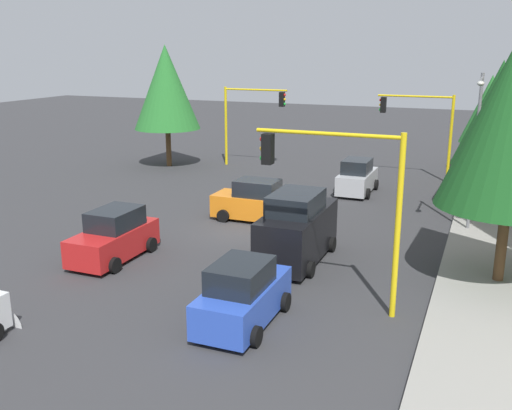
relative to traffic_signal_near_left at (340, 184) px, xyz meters
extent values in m
plane|color=#353538|center=(-6.00, -5.70, -4.02)|extent=(120.00, 120.00, 0.00)
cube|color=gray|center=(-11.00, 4.80, -3.95)|extent=(80.00, 4.00, 0.15)
cone|color=silver|center=(5.00, -8.70, -4.02)|extent=(0.01, 1.10, 1.10)
cylinder|color=yellow|center=(0.00, 1.80, -1.18)|extent=(0.18, 0.18, 5.68)
cylinder|color=yellow|center=(0.00, -0.45, 1.51)|extent=(0.12, 4.50, 0.12)
cube|color=black|center=(0.00, -2.34, 0.93)|extent=(0.36, 0.32, 0.96)
sphere|color=red|center=(0.00, -2.52, 1.23)|extent=(0.18, 0.18, 0.18)
sphere|color=yellow|center=(0.00, -2.52, 0.93)|extent=(0.18, 0.18, 0.18)
sphere|color=green|center=(0.00, -2.52, 0.63)|extent=(0.18, 0.18, 0.18)
cylinder|color=yellow|center=(-20.00, 1.80, -1.37)|extent=(0.18, 0.18, 5.31)
cylinder|color=yellow|center=(-20.00, -0.45, 1.14)|extent=(0.12, 4.50, 0.12)
cube|color=black|center=(-20.00, -2.34, 0.56)|extent=(0.36, 0.32, 0.96)
sphere|color=red|center=(-20.00, -2.52, 0.86)|extent=(0.18, 0.18, 0.18)
sphere|color=yellow|center=(-20.00, -2.52, 0.56)|extent=(0.18, 0.18, 0.18)
sphere|color=green|center=(-20.00, -2.52, 0.26)|extent=(0.18, 0.18, 0.18)
cylinder|color=yellow|center=(-20.00, -13.20, -1.30)|extent=(0.18, 0.18, 5.43)
cylinder|color=yellow|center=(-20.00, -10.95, 1.26)|extent=(0.12, 4.50, 0.12)
cube|color=black|center=(-20.00, -9.06, 0.68)|extent=(0.36, 0.32, 0.96)
sphere|color=red|center=(-20.00, -8.88, 0.98)|extent=(0.18, 0.18, 0.18)
sphere|color=yellow|center=(-20.00, -8.88, 0.68)|extent=(0.18, 0.18, 0.18)
sphere|color=green|center=(-20.00, -8.88, 0.38)|extent=(0.18, 0.18, 0.18)
cylinder|color=slate|center=(-10.00, 3.50, -0.52)|extent=(0.14, 0.14, 7.00)
cylinder|color=slate|center=(-9.10, 3.50, 2.78)|extent=(1.80, 0.10, 0.10)
ellipsoid|color=silver|center=(-8.20, 3.50, 2.63)|extent=(0.56, 0.28, 0.20)
cylinder|color=brown|center=(-4.00, 4.80, -2.52)|extent=(0.36, 0.36, 3.01)
cylinder|color=brown|center=(-18.00, -16.70, -2.61)|extent=(0.36, 0.36, 2.82)
cone|color=#28752D|center=(-18.00, -16.70, 1.41)|extent=(4.51, 4.51, 5.63)
cylinder|color=brown|center=(-24.00, 3.80, -2.93)|extent=(0.36, 0.36, 2.19)
cone|color=#28752D|center=(-24.00, 3.80, 0.15)|extent=(3.50, 3.50, 4.38)
cylinder|color=brown|center=(-14.00, 4.30, -2.74)|extent=(0.36, 0.36, 2.56)
cone|color=#19511E|center=(-14.00, 4.30, 0.89)|extent=(4.09, 4.09, 5.12)
cube|color=black|center=(-3.54, -2.46, -2.93)|extent=(4.80, 1.90, 1.85)
cube|color=black|center=(-3.30, -2.46, -1.63)|extent=(2.50, 1.67, 0.76)
cylinder|color=black|center=(-5.03, -3.47, -3.72)|extent=(0.60, 0.20, 0.60)
cylinder|color=black|center=(-5.03, -1.45, -3.72)|extent=(0.60, 0.20, 0.60)
cylinder|color=black|center=(-2.06, -3.47, -3.72)|extent=(0.60, 0.20, 0.60)
cylinder|color=black|center=(-2.06, -1.45, -3.72)|extent=(0.60, 0.20, 0.60)
cube|color=#B2B5BA|center=(-15.19, -2.74, -3.33)|extent=(3.78, 1.62, 1.05)
cube|color=black|center=(-15.00, -2.74, -2.43)|extent=(1.97, 1.43, 0.76)
cylinder|color=black|center=(-16.36, -3.61, -3.72)|extent=(0.60, 0.20, 0.60)
cylinder|color=black|center=(-16.36, -1.87, -3.72)|extent=(0.60, 0.20, 0.60)
cylinder|color=black|center=(-14.02, -3.61, -3.72)|extent=(0.60, 0.20, 0.60)
cylinder|color=black|center=(-14.02, -1.87, -3.72)|extent=(0.60, 0.20, 0.60)
cube|color=orange|center=(-8.00, -6.14, -3.33)|extent=(1.68, 3.86, 1.05)
cube|color=black|center=(-8.00, -5.94, -2.43)|extent=(1.48, 2.01, 0.76)
cylinder|color=black|center=(-7.10, -7.33, -3.72)|extent=(0.20, 0.60, 0.60)
cylinder|color=black|center=(-8.90, -7.33, -3.72)|extent=(0.20, 0.60, 0.60)
cylinder|color=black|center=(-7.10, -4.94, -3.72)|extent=(0.20, 0.60, 0.60)
cylinder|color=black|center=(-8.90, -4.94, -3.72)|extent=(0.20, 0.60, 0.60)
cube|color=red|center=(-0.97, -9.14, -3.33)|extent=(4.00, 1.70, 1.05)
cube|color=black|center=(-1.17, -9.14, -2.43)|extent=(2.08, 1.49, 0.76)
cylinder|color=black|center=(0.27, -8.23, -3.72)|extent=(0.60, 0.20, 0.60)
cylinder|color=black|center=(0.27, -10.05, -3.72)|extent=(0.60, 0.20, 0.60)
cylinder|color=black|center=(-2.21, -8.23, -3.72)|extent=(0.60, 0.20, 0.60)
cylinder|color=black|center=(-2.21, -10.05, -3.72)|extent=(0.60, 0.20, 0.60)
cube|color=blue|center=(2.11, -2.28, -3.33)|extent=(3.93, 1.69, 1.05)
cube|color=black|center=(2.31, -2.28, -2.43)|extent=(2.04, 1.49, 0.76)
cylinder|color=black|center=(0.89, -3.19, -3.72)|extent=(0.60, 0.20, 0.60)
cylinder|color=black|center=(0.89, -1.38, -3.72)|extent=(0.60, 0.20, 0.60)
cylinder|color=black|center=(3.33, -3.19, -3.72)|extent=(0.60, 0.20, 0.60)
cylinder|color=black|center=(3.33, -1.38, -3.72)|extent=(0.60, 0.20, 0.60)
camera|label=1|loc=(16.76, 4.12, 3.98)|focal=40.69mm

